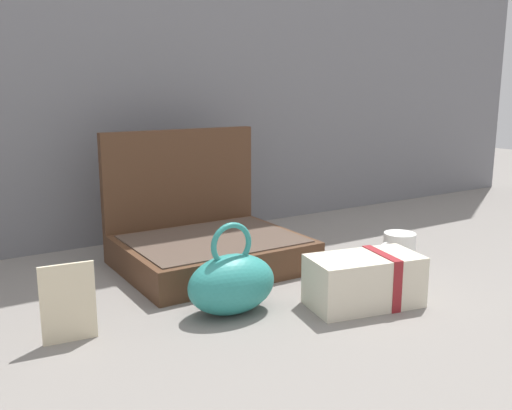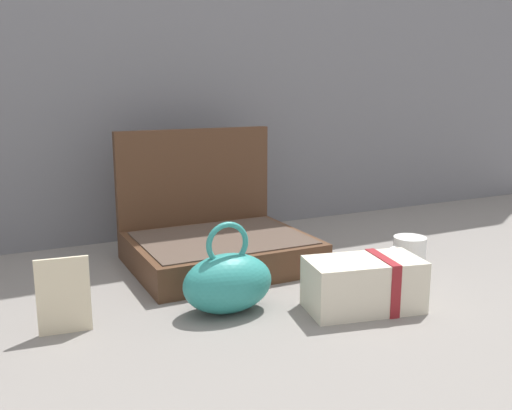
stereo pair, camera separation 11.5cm
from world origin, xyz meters
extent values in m
plane|color=slate|center=(0.00, 0.00, 0.00)|extent=(6.00, 6.00, 0.00)
cube|color=#4C301E|center=(0.03, 0.20, 0.04)|extent=(0.42, 0.33, 0.07)
cube|color=#4C3D33|center=(0.03, 0.20, 0.08)|extent=(0.39, 0.30, 0.00)
cube|color=#4C301E|center=(0.03, 0.38, 0.16)|extent=(0.42, 0.02, 0.33)
ellipsoid|color=teal|center=(-0.07, -0.06, 0.06)|extent=(0.18, 0.12, 0.12)
torus|color=teal|center=(-0.07, -0.06, 0.14)|extent=(0.09, 0.01, 0.09)
cube|color=beige|center=(0.18, -0.17, 0.05)|extent=(0.24, 0.16, 0.10)
cube|color=maroon|center=(0.22, -0.18, 0.05)|extent=(0.04, 0.12, 0.11)
cylinder|color=white|center=(0.39, -0.07, 0.05)|extent=(0.07, 0.07, 0.10)
torus|color=white|center=(0.34, -0.07, 0.05)|extent=(0.07, 0.01, 0.07)
cube|color=beige|center=(-0.37, -0.02, 0.07)|extent=(0.09, 0.02, 0.14)
camera|label=1|loc=(-0.58, -0.97, 0.44)|focal=39.67mm
camera|label=2|loc=(-0.48, -1.03, 0.44)|focal=39.67mm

